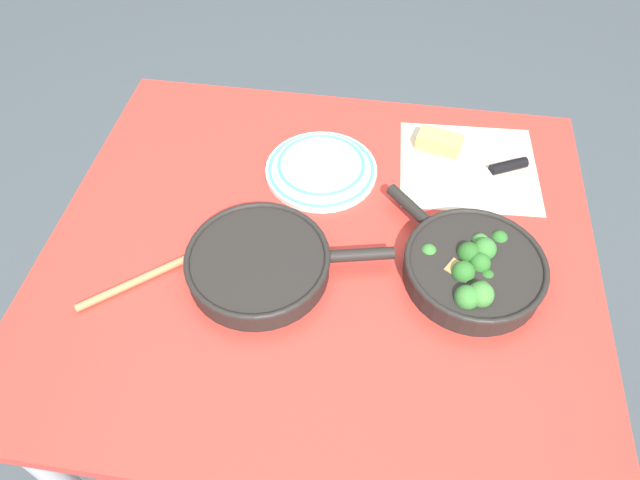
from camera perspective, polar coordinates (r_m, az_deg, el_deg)
The scene contains 9 objects.
ground_plane at distance 1.77m, azimuth -0.00°, elevation -16.02°, with size 14.00×14.00×0.00m, color #424C51.
dining_table_red at distance 1.19m, azimuth -0.00°, elevation -3.29°, with size 1.07×0.95×0.76m.
skillet_broccoli at distance 1.08m, azimuth 15.11°, elevation -2.72°, with size 0.31×0.31×0.08m.
skillet_eggs at distance 1.07m, azimuth -6.06°, elevation -2.28°, with size 0.39×0.27×0.05m.
wooden_spoon at distance 1.12m, azimuth -13.44°, elevation -1.90°, with size 0.27×0.24×0.02m.
parchment_sheet at distance 1.31m, azimuth 14.60°, elevation 7.12°, with size 0.31×0.29×0.00m.
grater_knife at distance 1.30m, azimuth 16.73°, elevation 6.60°, with size 0.23×0.13×0.02m.
cheese_block at distance 1.33m, azimuth 11.86°, elevation 9.54°, with size 0.11×0.07×0.04m.
dinner_plate_stack at distance 1.25m, azimuth 0.12°, elevation 7.22°, with size 0.24×0.24×0.03m.
Camera 1 is at (-0.10, 0.68, 1.63)m, focal length 32.00 mm.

